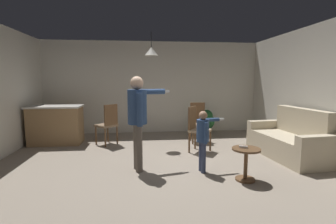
# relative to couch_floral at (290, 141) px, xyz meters

# --- Properties ---
(ground) EXTENTS (7.68, 7.68, 0.00)m
(ground) POSITION_rel_couch_floral_xyz_m (-2.69, -0.40, -0.33)
(ground) COLOR gray
(wall_back) EXTENTS (6.40, 0.10, 2.70)m
(wall_back) POSITION_rel_couch_floral_xyz_m (-2.69, 2.80, 1.02)
(wall_back) COLOR silver
(wall_back) RESTS_ON ground
(wall_right) EXTENTS (0.10, 6.40, 2.70)m
(wall_right) POSITION_rel_couch_floral_xyz_m (0.51, -0.40, 1.02)
(wall_right) COLOR silver
(wall_right) RESTS_ON ground
(couch_floral) EXTENTS (1.01, 1.87, 1.00)m
(couch_floral) POSITION_rel_couch_floral_xyz_m (0.00, 0.00, 0.00)
(couch_floral) COLOR beige
(couch_floral) RESTS_ON ground
(kitchen_counter) EXTENTS (1.26, 0.66, 0.95)m
(kitchen_counter) POSITION_rel_couch_floral_xyz_m (-5.14, 1.61, 0.15)
(kitchen_counter) COLOR #99754C
(kitchen_counter) RESTS_ON ground
(side_table_by_couch) EXTENTS (0.44, 0.44, 0.52)m
(side_table_by_couch) POSITION_rel_couch_floral_xyz_m (-1.42, -1.07, -0.00)
(side_table_by_couch) COLOR brown
(side_table_by_couch) RESTS_ON ground
(person_adult) EXTENTS (0.76, 0.59, 1.64)m
(person_adult) POSITION_rel_couch_floral_xyz_m (-3.09, -0.43, 0.69)
(person_adult) COLOR #60564C
(person_adult) RESTS_ON ground
(person_child) EXTENTS (0.54, 0.36, 1.06)m
(person_child) POSITION_rel_couch_floral_xyz_m (-2.00, -0.64, 0.33)
(person_child) COLOR #384260
(person_child) RESTS_ON ground
(dining_chair_by_counter) EXTENTS (0.59, 0.59, 1.00)m
(dining_chair_by_counter) POSITION_rel_couch_floral_xyz_m (-3.84, 1.37, 0.21)
(dining_chair_by_counter) COLOR brown
(dining_chair_by_counter) RESTS_ON ground
(dining_chair_near_wall) EXTENTS (0.43, 0.43, 1.00)m
(dining_chair_near_wall) POSITION_rel_couch_floral_xyz_m (-1.59, 1.47, 0.21)
(dining_chair_near_wall) COLOR brown
(dining_chair_near_wall) RESTS_ON ground
(dining_chair_centre_back) EXTENTS (0.58, 0.58, 1.00)m
(dining_chair_centre_back) POSITION_rel_couch_floral_xyz_m (-1.83, 0.59, 0.21)
(dining_chair_centre_back) COLOR brown
(dining_chair_centre_back) RESTS_ON ground
(potted_plant_corner) EXTENTS (0.47, 0.47, 0.72)m
(potted_plant_corner) POSITION_rel_couch_floral_xyz_m (-1.14, 2.31, 0.06)
(potted_plant_corner) COLOR #B7B2AD
(potted_plant_corner) RESTS_ON ground
(spare_remote_on_table) EXTENTS (0.13, 0.09, 0.04)m
(spare_remote_on_table) POSITION_rel_couch_floral_xyz_m (-1.46, -1.06, 0.21)
(spare_remote_on_table) COLOR white
(spare_remote_on_table) RESTS_ON side_table_by_couch
(ceiling_light_pendant) EXTENTS (0.32, 0.32, 0.55)m
(ceiling_light_pendant) POSITION_rel_couch_floral_xyz_m (-2.78, 1.33, 1.92)
(ceiling_light_pendant) COLOR silver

